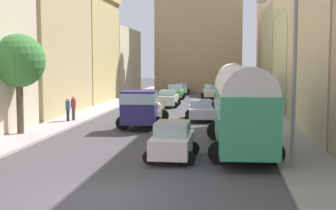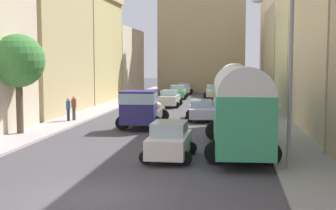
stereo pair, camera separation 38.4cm
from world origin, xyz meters
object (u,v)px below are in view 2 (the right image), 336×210
object	(u,v)px
parked_bus_2	(235,80)
car_2	(185,88)
pedestrian_1	(74,107)
streetlamp_near	(285,68)
pedestrian_2	(68,109)
cargo_truck_0	(142,108)
parked_bus_0	(239,104)
car_5	(213,92)
car_1	(178,92)
parked_bus_1	(233,87)
car_3	(169,141)
car_0	(170,98)
car_4	(201,110)

from	to	relation	value
parked_bus_2	car_2	world-z (taller)	parked_bus_2
pedestrian_1	streetlamp_near	world-z (taller)	streetlamp_near
pedestrian_2	cargo_truck_0	bearing A→B (deg)	-15.12
parked_bus_0	car_5	size ratio (longest dim) A/B	2.54
pedestrian_1	car_1	bearing A→B (deg)	76.75
car_2	pedestrian_2	xyz separation A→B (m)	(-5.12, -30.12, 0.28)
parked_bus_1	car_5	distance (m)	16.47
car_1	car_2	distance (m)	8.49
car_2	car_3	size ratio (longest dim) A/B	1.18
parked_bus_2	car_3	xyz separation A→B (m)	(-3.05, -31.14, -1.45)
cargo_truck_0	pedestrian_2	world-z (taller)	cargo_truck_0
parked_bus_1	car_0	size ratio (longest dim) A/B	2.04
parked_bus_2	car_4	xyz separation A→B (m)	(-2.56, -17.27, -1.52)
cargo_truck_0	pedestrian_1	size ratio (longest dim) A/B	3.77
parked_bus_1	streetlamp_near	bearing A→B (deg)	-84.42
pedestrian_2	car_5	bearing A→B (deg)	68.37
cargo_truck_0	car_0	xyz separation A→B (m)	(-0.09, 13.94, -0.48)
car_0	pedestrian_1	bearing A→B (deg)	-113.86
car_3	parked_bus_2	bearing A→B (deg)	84.40
parked_bus_0	pedestrian_2	distance (m)	14.58
car_2	streetlamp_near	size ratio (longest dim) A/B	0.63
parked_bus_0	parked_bus_1	distance (m)	15.47
car_0	pedestrian_1	distance (m)	13.03
parked_bus_1	pedestrian_2	size ratio (longest dim) A/B	4.88
car_1	car_4	distance (m)	19.18
parked_bus_0	parked_bus_2	bearing A→B (deg)	89.94
car_0	car_4	bearing A→B (deg)	-69.13
pedestrian_1	parked_bus_0	bearing A→B (deg)	-38.66
car_0	car_2	world-z (taller)	car_0
parked_bus_2	car_3	world-z (taller)	parked_bus_2
car_1	car_3	world-z (taller)	car_3
cargo_truck_0	pedestrian_2	distance (m)	5.79
parked_bus_0	car_3	bearing A→B (deg)	-141.92
car_1	car_3	bearing A→B (deg)	-83.96
car_4	pedestrian_1	distance (m)	9.22
car_1	pedestrian_2	world-z (taller)	pedestrian_2
car_1	pedestrian_2	distance (m)	22.25
car_2	cargo_truck_0	bearing A→B (deg)	-89.16
car_3	car_4	size ratio (longest dim) A/B	0.83
parked_bus_2	streetlamp_near	world-z (taller)	streetlamp_near
car_2	car_4	world-z (taller)	car_4
car_3	car_5	size ratio (longest dim) A/B	0.94
cargo_truck_0	pedestrian_2	xyz separation A→B (m)	(-5.59, 1.51, -0.27)
parked_bus_2	pedestrian_1	size ratio (longest dim) A/B	5.19
car_0	car_3	xyz separation A→B (m)	(3.16, -23.43, 0.02)
car_1	parked_bus_0	bearing A→B (deg)	-77.93
parked_bus_1	parked_bus_2	xyz separation A→B (m)	(0.23, 13.30, 0.01)
car_2	streetlamp_near	distance (m)	43.61
car_2	parked_bus_0	bearing A→B (deg)	-80.41
parked_bus_1	pedestrian_1	size ratio (longest dim) A/B	4.61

